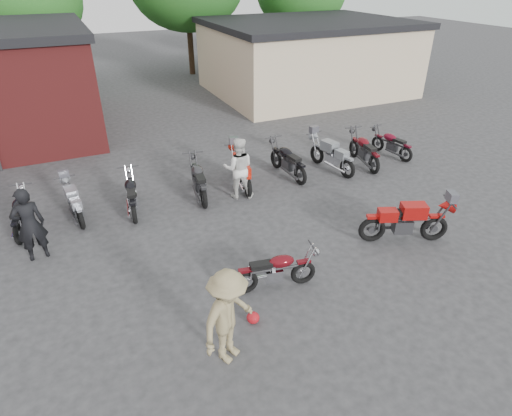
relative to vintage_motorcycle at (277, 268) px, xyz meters
name	(u,v)px	position (x,y,z in m)	size (l,w,h in m)	color
ground	(314,287)	(0.77, -0.33, -0.53)	(90.00, 90.00, 0.00)	#2D2D2F
stucco_building	(306,59)	(9.27, 14.67, 1.22)	(10.00, 8.00, 3.50)	tan
tree_1	(29,19)	(-4.23, 21.67, 3.17)	(5.92, 5.92, 7.40)	#165219
tree_2	(187,0)	(4.77, 21.67, 3.87)	(7.04, 7.04, 8.80)	#165219
tree_3	(300,7)	(12.77, 21.67, 3.27)	(6.08, 6.08, 7.60)	#165219
vintage_motorcycle	(277,268)	(0.00, 0.00, 0.00)	(1.82, 0.60, 1.06)	#530A10
sportbike	(407,219)	(3.85, 0.30, 0.11)	(2.22, 0.73, 1.29)	#A6100D
helmet	(253,318)	(-0.90, -0.76, -0.41)	(0.26, 0.26, 0.24)	#A41119
person_dark	(30,225)	(-4.78, 3.43, 0.42)	(0.69, 0.45, 1.89)	black
person_light	(238,168)	(0.92, 4.35, 0.42)	(0.92, 0.72, 1.90)	silver
person_tan	(228,317)	(-1.64, -1.37, 0.43)	(1.24, 0.71, 1.92)	#908159
row_bike_0	(20,212)	(-5.12, 5.00, 0.02)	(1.88, 0.62, 1.09)	black
row_bike_1	(74,201)	(-3.77, 5.08, 0.00)	(1.82, 0.60, 1.06)	gray
row_bike_2	(131,193)	(-2.22, 4.84, 0.04)	(1.95, 0.65, 1.13)	black
row_bike_3	(198,178)	(-0.18, 4.90, 0.08)	(2.09, 0.69, 1.21)	#262629
row_bike_4	(241,168)	(1.29, 5.02, 0.08)	(2.09, 0.69, 1.21)	red
row_bike_5	(287,159)	(2.99, 5.08, 0.08)	(2.09, 0.69, 1.21)	black
row_bike_6	(331,154)	(4.59, 4.86, 0.08)	(2.10, 0.69, 1.22)	gray
row_bike_7	(364,149)	(5.90, 4.76, 0.08)	(2.10, 0.69, 1.22)	#570A12
row_bike_8	(391,142)	(7.34, 5.01, 0.00)	(1.82, 0.60, 1.06)	#590B1B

